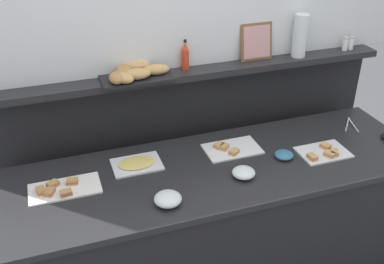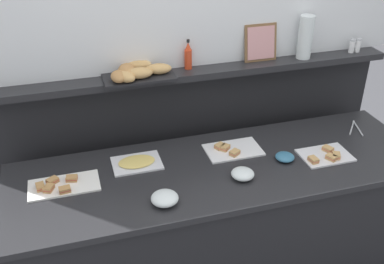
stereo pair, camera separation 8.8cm
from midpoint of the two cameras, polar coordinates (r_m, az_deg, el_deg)
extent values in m
plane|color=#4C4C51|center=(3.45, -1.25, -11.20)|extent=(12.00, 12.00, 0.00)
cube|color=black|center=(2.75, 2.57, -12.28)|extent=(2.26, 0.69, 0.85)
cube|color=#232326|center=(2.47, 2.80, -4.66)|extent=(2.30, 0.73, 0.03)
cube|color=black|center=(3.04, -1.05, -3.09)|extent=(2.46, 0.08, 1.23)
cube|color=#232326|center=(2.70, -0.85, 7.71)|extent=(2.46, 0.22, 0.04)
cube|color=silver|center=(2.66, 15.32, -2.50)|extent=(0.28, 0.20, 0.01)
cube|color=tan|center=(2.62, 16.05, -2.87)|extent=(0.06, 0.07, 0.01)
cube|color=#D1664C|center=(2.62, 16.07, -2.73)|extent=(0.06, 0.07, 0.01)
cube|color=tan|center=(2.62, 16.09, -2.58)|extent=(0.06, 0.07, 0.01)
cube|color=tan|center=(2.58, 13.97, -3.23)|extent=(0.05, 0.06, 0.01)
cube|color=#D1664C|center=(2.57, 14.00, -3.08)|extent=(0.05, 0.06, 0.01)
cube|color=tan|center=(2.57, 14.02, -2.93)|extent=(0.05, 0.06, 0.01)
cube|color=tan|center=(2.70, 15.59, -1.86)|extent=(0.06, 0.07, 0.01)
cube|color=#D1664C|center=(2.69, 15.61, -1.72)|extent=(0.06, 0.07, 0.01)
cube|color=tan|center=(2.69, 15.63, -1.57)|extent=(0.06, 0.07, 0.01)
cube|color=tan|center=(2.65, 16.59, -2.62)|extent=(0.06, 0.07, 0.01)
cube|color=#D1664C|center=(2.65, 16.62, -2.47)|extent=(0.06, 0.07, 0.01)
cube|color=tan|center=(2.64, 16.64, -2.32)|extent=(0.06, 0.07, 0.01)
cube|color=white|center=(2.61, 4.14, -2.16)|extent=(0.32, 0.20, 0.01)
cube|color=tan|center=(2.59, 3.11, -2.05)|extent=(0.07, 0.07, 0.01)
cube|color=#D1664C|center=(2.59, 3.11, -1.90)|extent=(0.07, 0.07, 0.01)
cube|color=tan|center=(2.58, 3.12, -1.75)|extent=(0.07, 0.07, 0.01)
cube|color=tan|center=(2.60, 2.43, -1.88)|extent=(0.07, 0.06, 0.01)
cube|color=#D1664C|center=(2.60, 2.43, -1.73)|extent=(0.07, 0.06, 0.01)
cube|color=tan|center=(2.60, 2.44, -1.57)|extent=(0.07, 0.06, 0.01)
cube|color=tan|center=(2.55, 4.35, -2.67)|extent=(0.07, 0.06, 0.01)
cube|color=#D1664C|center=(2.55, 4.35, -2.52)|extent=(0.07, 0.06, 0.01)
cube|color=tan|center=(2.54, 4.36, -2.36)|extent=(0.07, 0.06, 0.01)
cube|color=white|center=(2.39, -16.77, -6.88)|extent=(0.35, 0.18, 0.01)
cube|color=#B7844C|center=(2.40, -15.88, -6.18)|extent=(0.06, 0.05, 0.01)
cube|color=#B24738|center=(2.40, -15.90, -6.02)|extent=(0.06, 0.05, 0.01)
cube|color=#B7844C|center=(2.39, -15.93, -5.87)|extent=(0.06, 0.05, 0.01)
cube|color=#B7844C|center=(2.39, -19.51, -7.15)|extent=(0.05, 0.06, 0.01)
cube|color=#B24738|center=(2.38, -19.54, -6.99)|extent=(0.05, 0.06, 0.01)
cube|color=#B7844C|center=(2.38, -19.57, -6.84)|extent=(0.05, 0.06, 0.01)
cube|color=#B7844C|center=(2.34, -16.64, -7.48)|extent=(0.06, 0.05, 0.01)
cube|color=#B24738|center=(2.33, -16.67, -7.32)|extent=(0.06, 0.05, 0.01)
cube|color=#B7844C|center=(2.33, -16.69, -7.17)|extent=(0.06, 0.05, 0.01)
cube|color=#B7844C|center=(2.36, -18.53, -7.34)|extent=(0.06, 0.07, 0.01)
cube|color=#B24738|center=(2.36, -18.56, -7.18)|extent=(0.06, 0.07, 0.01)
cube|color=#B7844C|center=(2.35, -18.59, -7.03)|extent=(0.06, 0.07, 0.01)
cube|color=#B7844C|center=(2.41, -18.13, -6.43)|extent=(0.07, 0.06, 0.01)
cube|color=#B24738|center=(2.41, -18.16, -6.27)|extent=(0.07, 0.06, 0.01)
cube|color=#B7844C|center=(2.40, -18.19, -6.12)|extent=(0.07, 0.06, 0.01)
cube|color=silver|center=(2.49, -7.99, -4.10)|extent=(0.27, 0.19, 0.01)
ellipsoid|color=#E5C666|center=(2.48, -8.00, -3.88)|extent=(0.20, 0.13, 0.01)
ellipsoid|color=silver|center=(2.38, 5.48, -5.14)|extent=(0.12, 0.12, 0.05)
ellipsoid|color=#599959|center=(2.38, 5.47, -5.31)|extent=(0.10, 0.10, 0.03)
ellipsoid|color=silver|center=(2.19, -4.22, -8.42)|extent=(0.14, 0.14, 0.05)
ellipsoid|color=white|center=(2.20, -4.21, -8.62)|extent=(0.11, 0.11, 0.03)
ellipsoid|color=teal|center=(2.56, 10.57, -2.86)|extent=(0.11, 0.11, 0.04)
cylinder|color=#B7BABF|center=(3.01, 18.91, 0.84)|extent=(0.06, 0.18, 0.01)
cylinder|color=#B7BABF|center=(3.00, 18.21, 0.90)|extent=(0.12, 0.14, 0.01)
sphere|color=#B7BABF|center=(3.08, 18.38, 1.65)|extent=(0.01, 0.01, 0.01)
cylinder|color=red|center=(2.66, -1.81, 9.14)|extent=(0.04, 0.04, 0.12)
cone|color=red|center=(2.64, -1.84, 10.76)|extent=(0.04, 0.04, 0.04)
cylinder|color=black|center=(2.63, -1.85, 11.39)|extent=(0.02, 0.02, 0.02)
cylinder|color=white|center=(3.12, 17.99, 10.44)|extent=(0.03, 0.03, 0.08)
cylinder|color=#B7BABF|center=(3.10, 18.12, 11.20)|extent=(0.03, 0.03, 0.01)
cylinder|color=white|center=(3.14, 18.66, 10.49)|extent=(0.03, 0.03, 0.08)
cylinder|color=#B7BABF|center=(3.13, 18.78, 11.24)|extent=(0.03, 0.03, 0.01)
cube|color=black|center=(2.59, -8.11, 7.02)|extent=(0.40, 0.26, 0.02)
ellipsoid|color=tan|center=(2.51, -7.94, 7.26)|extent=(0.16, 0.10, 0.06)
ellipsoid|color=tan|center=(2.65, -7.68, 8.44)|extent=(0.15, 0.15, 0.05)
ellipsoid|color=#AD7A47|center=(2.55, -9.52, 7.56)|extent=(0.13, 0.16, 0.07)
ellipsoid|color=tan|center=(2.65, -8.23, 8.41)|extent=(0.15, 0.14, 0.06)
ellipsoid|color=#B7844C|center=(2.53, -9.26, 7.29)|extent=(0.10, 0.14, 0.06)
ellipsoid|color=#AD7A47|center=(2.48, -10.48, 6.75)|extent=(0.09, 0.13, 0.06)
ellipsoid|color=tan|center=(2.48, -9.71, 6.75)|extent=(0.15, 0.15, 0.06)
ellipsoid|color=tan|center=(2.57, -5.53, 7.87)|extent=(0.16, 0.10, 0.06)
ellipsoid|color=tan|center=(2.63, -8.13, 8.22)|extent=(0.16, 0.11, 0.06)
cube|color=brown|center=(2.81, 7.22, 11.22)|extent=(0.20, 0.05, 0.22)
cube|color=#CC8C8C|center=(2.81, 7.29, 11.20)|extent=(0.17, 0.04, 0.19)
cylinder|color=silver|center=(2.90, 12.64, 11.77)|extent=(0.09, 0.09, 0.27)
camera|label=1|loc=(0.04, -91.04, -0.60)|focal=42.27mm
camera|label=2|loc=(0.04, 88.96, 0.60)|focal=42.27mm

